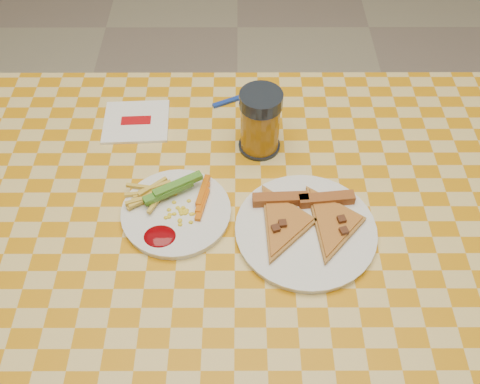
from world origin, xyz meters
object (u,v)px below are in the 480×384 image
Objects in this scene: plate_left at (176,213)px; drink_glass at (260,122)px; table at (235,244)px; plate_right at (305,231)px.

drink_glass is (0.16, 0.18, 0.06)m from plate_left.
table is 5.09× the size of plate_right.
plate_left is at bearing 170.10° from plate_right.
plate_left is at bearing 172.06° from table.
plate_right is 1.80× the size of drink_glass.
table is 0.15m from plate_right.
plate_left is 1.43× the size of drink_glass.
drink_glass is at bearing 109.56° from plate_right.
plate_left is 0.80× the size of plate_right.
plate_left is 0.24m from plate_right.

